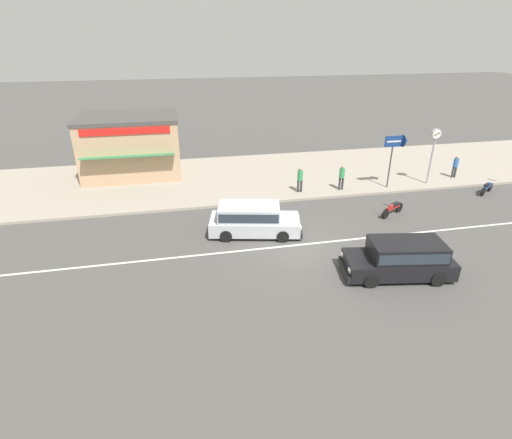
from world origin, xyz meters
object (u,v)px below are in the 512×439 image
object	(u,v)px
pedestrian_near_clock	(456,165)
pedestrian_by_shop	(342,175)
minivan_silver_2	(252,218)
arrow_signboard	(402,143)
motorcycle_1	(393,208)
pedestrian_mid_kerb	(300,178)
minivan_black_0	(402,257)
street_clock	(434,143)
shopfront_corner_warung	(131,145)
motorcycle_0	(487,187)

from	to	relation	value
pedestrian_near_clock	pedestrian_by_shop	size ratio (longest dim) A/B	0.95
minivan_silver_2	arrow_signboard	distance (m)	11.58
motorcycle_1	pedestrian_mid_kerb	bearing A→B (deg)	134.53
pedestrian_near_clock	pedestrian_by_shop	distance (m)	8.69
arrow_signboard	minivan_black_0	bearing A→B (deg)	-118.42
street_clock	pedestrian_by_shop	distance (m)	6.41
arrow_signboard	pedestrian_near_clock	xyz separation A→B (m)	(4.94, 0.87, -1.99)
street_clock	shopfront_corner_warung	xyz separation A→B (m)	(-19.40, 6.16, -0.68)
arrow_signboard	shopfront_corner_warung	distance (m)	18.13
motorcycle_1	shopfront_corner_warung	xyz separation A→B (m)	(-14.65, 10.13, 1.79)
motorcycle_1	street_clock	bearing A→B (deg)	39.94
minivan_black_0	street_clock	bearing A→B (deg)	51.90
shopfront_corner_warung	arrow_signboard	bearing A→B (deg)	-20.43
pedestrian_mid_kerb	motorcycle_0	bearing A→B (deg)	-11.34
street_clock	pedestrian_near_clock	distance (m)	3.19
motorcycle_0	arrow_signboard	bearing A→B (deg)	159.69
street_clock	shopfront_corner_warung	world-z (taller)	shopfront_corner_warung
minivan_black_0	minivan_silver_2	distance (m)	7.37
motorcycle_0	pedestrian_mid_kerb	size ratio (longest dim) A/B	0.96
pedestrian_near_clock	shopfront_corner_warung	size ratio (longest dim) A/B	0.23
minivan_silver_2	motorcycle_0	size ratio (longest dim) A/B	3.14
motorcycle_0	street_clock	world-z (taller)	street_clock
minivan_black_0	motorcycle_1	xyz separation A→B (m)	(2.81, 5.66, -0.42)
pedestrian_near_clock	pedestrian_by_shop	bearing A→B (deg)	-175.80
street_clock	shopfront_corner_warung	size ratio (longest dim) A/B	0.55
minivan_silver_2	pedestrian_mid_kerb	bearing A→B (deg)	49.98
pedestrian_near_clock	shopfront_corner_warung	distance (m)	22.61
motorcycle_1	pedestrian_by_shop	bearing A→B (deg)	109.19
minivan_silver_2	street_clock	distance (m)	13.85
pedestrian_by_shop	shopfront_corner_warung	xyz separation A→B (m)	(-13.24, 6.08, 1.11)
street_clock	arrow_signboard	distance (m)	2.44
street_clock	shopfront_corner_warung	bearing A→B (deg)	162.39
pedestrian_mid_kerb	shopfront_corner_warung	bearing A→B (deg)	150.59
minivan_silver_2	pedestrian_by_shop	size ratio (longest dim) A/B	3.00
pedestrian_near_clock	pedestrian_mid_kerb	world-z (taller)	pedestrian_mid_kerb
pedestrian_near_clock	pedestrian_mid_kerb	bearing A→B (deg)	-177.59
motorcycle_0	pedestrian_by_shop	world-z (taller)	pedestrian_by_shop
shopfront_corner_warung	motorcycle_1	bearing A→B (deg)	-34.67
street_clock	arrow_signboard	size ratio (longest dim) A/B	1.07
arrow_signboard	pedestrian_near_clock	size ratio (longest dim) A/B	2.20
minivan_silver_2	arrow_signboard	size ratio (longest dim) A/B	1.43
street_clock	arrow_signboard	bearing A→B (deg)	-176.12
pedestrian_by_shop	motorcycle_0	bearing A→B (deg)	-13.70
motorcycle_0	arrow_signboard	xyz separation A→B (m)	(-5.31, 1.97, 2.62)
motorcycle_1	arrow_signboard	distance (m)	5.17
minivan_black_0	motorcycle_1	bearing A→B (deg)	63.61
shopfront_corner_warung	minivan_silver_2	bearing A→B (deg)	-58.84
minivan_silver_2	pedestrian_near_clock	world-z (taller)	pedestrian_near_clock
motorcycle_1	pedestrian_mid_kerb	distance (m)	5.94
minivan_silver_2	motorcycle_0	world-z (taller)	minivan_silver_2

